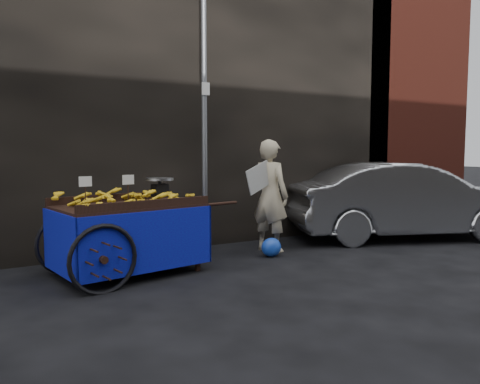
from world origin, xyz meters
TOP-DOWN VIEW (x-y plane):
  - ground at (0.00, 0.00)m, footprint 80.00×80.00m
  - building_wall at (0.39, 2.60)m, footprint 13.50×2.00m
  - street_pole at (0.30, 1.30)m, footprint 0.12×0.10m
  - banana_cart at (-1.14, 0.56)m, footprint 2.41×1.37m
  - vendor at (1.13, 0.80)m, footprint 0.85×0.71m
  - plastic_bag at (0.93, 0.45)m, footprint 0.30×0.24m
  - parked_car at (3.71, 0.48)m, footprint 4.17×2.73m

SIDE VIEW (x-z plane):
  - ground at x=0.00m, z-range 0.00..0.00m
  - plastic_bag at x=0.93m, z-range 0.00..0.27m
  - parked_car at x=3.71m, z-range 0.00..1.30m
  - banana_cart at x=-1.14m, z-range 0.15..1.39m
  - vendor at x=1.13m, z-range 0.00..1.67m
  - street_pole at x=0.30m, z-range 0.01..4.01m
  - building_wall at x=0.39m, z-range 0.00..5.00m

